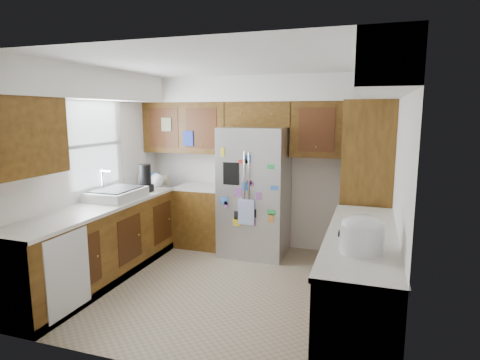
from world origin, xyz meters
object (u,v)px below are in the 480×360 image
Objects in this scene: paper_towel at (365,232)px; fridge at (255,192)px; pantry at (367,186)px; rice_cooker at (362,233)px.

fridge is at bearing 126.51° from paper_towel.
paper_towel is (0.02, -2.00, -0.02)m from pantry.
fridge is 6.84× the size of paper_towel.
pantry reaches higher than paper_towel.
pantry is 2.00m from paper_towel.
pantry is at bearing -2.06° from fridge.
pantry reaches higher than fridge.
pantry is at bearing 89.99° from rice_cooker.
pantry is 8.17× the size of paper_towel.
rice_cooker is 0.12m from paper_towel.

